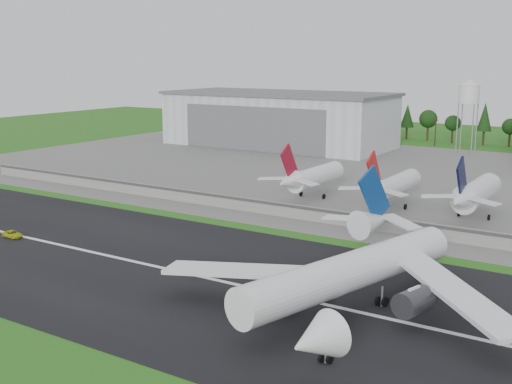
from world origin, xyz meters
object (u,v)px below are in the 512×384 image
Objects in this scene: main_airliner at (350,281)px; ground_vehicle at (13,234)px; parked_jet_navy at (474,194)px; parked_jet_red_b at (391,186)px; parked_jet_red_a at (310,177)px.

main_airliner reaches higher than ground_vehicle.
main_airliner is at bearing -90.97° from parked_jet_navy.
ground_vehicle is 0.16× the size of parked_jet_red_b.
main_airliner is 1.87× the size of parked_jet_navy.
parked_jet_red_b is (22.78, -0.01, -0.06)m from parked_jet_red_a.
ground_vehicle is at bearing -130.42° from parked_jet_red_b.
parked_jet_red_b is at bearing -179.83° from parked_jet_navy.
parked_jet_navy is at bearing -75.91° from main_airliner.
parked_jet_red_a is 1.00× the size of parked_jet_red_b.
parked_jet_red_a reaches higher than parked_jet_red_b.
parked_jet_red_b is 1.00× the size of parked_jet_navy.
ground_vehicle is 0.16× the size of parked_jet_red_a.
parked_jet_navy is (43.08, 0.05, 0.29)m from parked_jet_red_a.
parked_jet_navy reaches higher than parked_jet_red_a.
parked_jet_red_b reaches higher than ground_vehicle.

